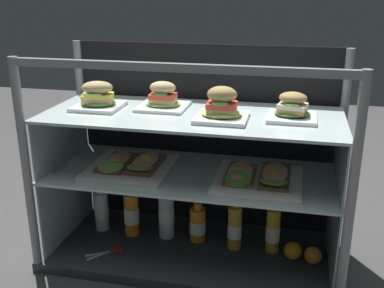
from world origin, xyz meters
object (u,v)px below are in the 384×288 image
object	(u,v)px
plated_roll_sandwich_far_left	(98,98)
plated_roll_sandwich_left_of_center	(163,99)
juice_bottle_front_right_end	(235,227)
orange_fruit_beside_bottles	(293,251)
plated_roll_sandwich_mid_right	(222,108)
juice_bottle_front_second	(132,213)
juice_bottle_front_fourth	(198,224)
plated_roll_sandwich_center	(292,109)
kitchen_scissors	(113,250)
juice_bottle_near_post	(167,215)
juice_bottle_tucked_behind	(102,210)
open_sandwich_tray_center	(258,177)
orange_fruit_near_left_post	(313,255)
juice_bottle_front_middle	(273,229)
open_sandwich_tray_far_right	(131,165)

from	to	relation	value
plated_roll_sandwich_far_left	plated_roll_sandwich_left_of_center	xyz separation A→B (m)	(0.26, 0.06, -0.00)
juice_bottle_front_right_end	orange_fruit_beside_bottles	world-z (taller)	juice_bottle_front_right_end
plated_roll_sandwich_mid_right	orange_fruit_beside_bottles	size ratio (longest dim) A/B	2.64
juice_bottle_front_second	juice_bottle_front_fourth	world-z (taller)	juice_bottle_front_second
plated_roll_sandwich_mid_right	orange_fruit_beside_bottles	world-z (taller)	plated_roll_sandwich_mid_right
plated_roll_sandwich_center	kitchen_scissors	distance (m)	0.97
juice_bottle_near_post	juice_bottle_front_right_end	distance (m)	0.32
juice_bottle_tucked_behind	open_sandwich_tray_center	bearing A→B (deg)	-7.96
plated_roll_sandwich_center	juice_bottle_front_right_end	distance (m)	0.58
orange_fruit_near_left_post	kitchen_scissors	bearing A→B (deg)	-173.26
kitchen_scissors	plated_roll_sandwich_mid_right	bearing A→B (deg)	6.01
juice_bottle_front_second	orange_fruit_near_left_post	xyz separation A→B (m)	(0.81, -0.06, -0.07)
plated_roll_sandwich_left_of_center	plated_roll_sandwich_center	bearing A→B (deg)	-6.03
orange_fruit_beside_bottles	kitchen_scissors	xyz separation A→B (m)	(-0.76, -0.11, -0.03)
juice_bottle_front_second	juice_bottle_front_right_end	bearing A→B (deg)	-1.52
plated_roll_sandwich_far_left	orange_fruit_beside_bottles	size ratio (longest dim) A/B	2.56
plated_roll_sandwich_mid_right	juice_bottle_near_post	distance (m)	0.62
plated_roll_sandwich_mid_right	juice_bottle_front_middle	bearing A→B (deg)	27.92
plated_roll_sandwich_mid_right	orange_fruit_near_left_post	bearing A→B (deg)	7.61
juice_bottle_front_middle	kitchen_scissors	bearing A→B (deg)	-166.42
plated_roll_sandwich_center	juice_bottle_front_middle	world-z (taller)	plated_roll_sandwich_center
juice_bottle_tucked_behind	juice_bottle_front_middle	distance (m)	0.79
orange_fruit_beside_bottles	orange_fruit_near_left_post	size ratio (longest dim) A/B	1.04
open_sandwich_tray_far_right	open_sandwich_tray_center	world-z (taller)	same
open_sandwich_tray_far_right	orange_fruit_near_left_post	distance (m)	0.84
open_sandwich_tray_far_right	juice_bottle_front_fourth	distance (m)	0.41
orange_fruit_beside_bottles	orange_fruit_near_left_post	world-z (taller)	orange_fruit_beside_bottles
juice_bottle_near_post	juice_bottle_front_second	bearing A→B (deg)	-174.38
juice_bottle_front_right_end	orange_fruit_beside_bottles	xyz separation A→B (m)	(0.25, -0.04, -0.06)
kitchen_scissors	open_sandwich_tray_far_right	bearing A→B (deg)	53.25
open_sandwich_tray_far_right	juice_bottle_near_post	xyz separation A→B (m)	(0.13, 0.09, -0.27)
plated_roll_sandwich_mid_right	juice_bottle_front_right_end	xyz separation A→B (m)	(0.05, 0.10, -0.55)
kitchen_scissors	juice_bottle_near_post	bearing A→B (deg)	42.72
orange_fruit_beside_bottles	orange_fruit_near_left_post	distance (m)	0.08
juice_bottle_tucked_behind	juice_bottle_front_middle	bearing A→B (deg)	-1.02
orange_fruit_near_left_post	plated_roll_sandwich_far_left	bearing A→B (deg)	179.60
orange_fruit_beside_bottles	juice_bottle_front_fourth	bearing A→B (deg)	171.57
plated_roll_sandwich_far_left	juice_bottle_front_right_end	xyz separation A→B (m)	(0.58, 0.04, -0.55)
juice_bottle_front_second	orange_fruit_near_left_post	distance (m)	0.81
plated_roll_sandwich_center	juice_bottle_front_middle	xyz separation A→B (m)	(-0.04, 0.05, -0.54)
plated_roll_sandwich_far_left	open_sandwich_tray_far_right	xyz separation A→B (m)	(0.14, -0.02, -0.28)
juice_bottle_near_post	juice_bottle_front_fourth	bearing A→B (deg)	-0.60
juice_bottle_front_fourth	plated_roll_sandwich_left_of_center	bearing A→B (deg)	-176.88
plated_roll_sandwich_left_of_center	juice_bottle_tucked_behind	size ratio (longest dim) A/B	0.85
open_sandwich_tray_far_right	juice_bottle_front_second	bearing A→B (deg)	115.89
juice_bottle_front_second	open_sandwich_tray_center	bearing A→B (deg)	-8.67
kitchen_scissors	plated_roll_sandwich_center	bearing A→B (deg)	8.95
plated_roll_sandwich_center	juice_bottle_front_right_end	size ratio (longest dim) A/B	0.74
juice_bottle_front_right_end	kitchen_scissors	distance (m)	0.54
juice_bottle_tucked_behind	juice_bottle_near_post	distance (m)	0.31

